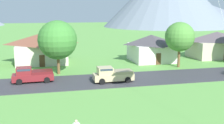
{
  "coord_description": "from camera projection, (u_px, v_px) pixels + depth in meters",
  "views": [
    {
      "loc": [
        -7.25,
        -3.59,
        9.39
      ],
      "look_at": [
        -0.87,
        23.46,
        4.09
      ],
      "focal_mm": 44.36,
      "sensor_mm": 36.0,
      "label": 1
    }
  ],
  "objects": [
    {
      "name": "house_rightmost",
      "position": [
        216.0,
        44.0,
        54.47
      ],
      "size": [
        10.68,
        7.06,
        5.11
      ],
      "color": "beige",
      "rests_on": "ground"
    },
    {
      "name": "house_right_center",
      "position": [
        151.0,
        47.0,
        50.79
      ],
      "size": [
        7.66,
        7.85,
        4.85
      ],
      "color": "silver",
      "rests_on": "ground"
    },
    {
      "name": "pickup_truck_maroon_west_side",
      "position": [
        32.0,
        75.0,
        35.88
      ],
      "size": [
        5.27,
        2.48,
        1.99
      ],
      "color": "maroon",
      "rests_on": "road_strip"
    },
    {
      "name": "house_leftmost",
      "position": [
        42.0,
        48.0,
        49.02
      ],
      "size": [
        9.33,
        8.3,
        5.28
      ],
      "color": "beige",
      "rests_on": "ground"
    },
    {
      "name": "mountain_west_ridge",
      "position": [
        184.0,
        9.0,
        192.12
      ],
      "size": [
        98.85,
        98.85,
        19.31
      ],
      "primitive_type": "cone",
      "color": "slate",
      "rests_on": "ground"
    },
    {
      "name": "pickup_truck_sand_east_side",
      "position": [
        112.0,
        74.0,
        36.04
      ],
      "size": [
        5.21,
        2.34,
        1.99
      ],
      "color": "#C6B284",
      "rests_on": "road_strip"
    },
    {
      "name": "tree_center",
      "position": [
        180.0,
        37.0,
        44.86
      ],
      "size": [
        4.81,
        4.81,
        7.43
      ],
      "color": "brown",
      "rests_on": "ground"
    },
    {
      "name": "tree_left_of_center",
      "position": [
        58.0,
        40.0,
        40.01
      ],
      "size": [
        5.68,
        5.68,
        7.89
      ],
      "color": "brown",
      "rests_on": "ground"
    },
    {
      "name": "road_strip",
      "position": [
        104.0,
        80.0,
        37.0
      ],
      "size": [
        160.0,
        7.66,
        0.08
      ],
      "primitive_type": "cube",
      "color": "#38383D",
      "rests_on": "ground"
    }
  ]
}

